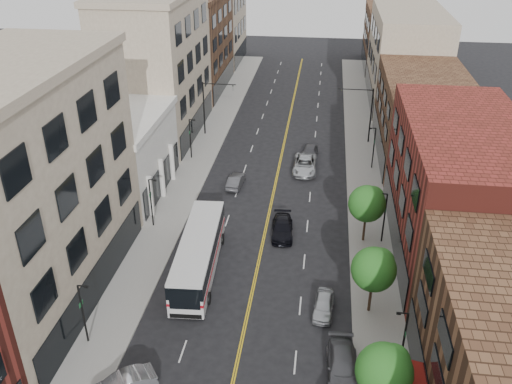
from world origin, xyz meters
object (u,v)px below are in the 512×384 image
at_px(car_lane_a, 282,228).
at_px(car_lane_b, 305,165).
at_px(car_parked_mid, 343,366).
at_px(city_bus, 199,252).
at_px(car_parked_far, 324,305).
at_px(car_lane_c, 310,152).
at_px(car_lane_behind, 236,181).

xyz_separation_m(car_lane_a, car_lane_b, (1.43, 14.20, 0.10)).
height_order(car_parked_mid, car_lane_b, car_lane_b).
bearing_deg(car_lane_b, city_bus, -110.80).
distance_m(car_parked_mid, car_parked_far, 6.35).
bearing_deg(car_parked_mid, car_lane_c, 93.19).
bearing_deg(car_parked_far, city_bus, 164.19).
distance_m(car_parked_mid, car_lane_behind, 28.55).
height_order(city_bus, car_lane_b, city_bus).
distance_m(city_bus, car_lane_a, 9.44).
height_order(car_lane_behind, car_lane_a, car_lane_a).
bearing_deg(car_parked_far, car_lane_c, 99.15).
xyz_separation_m(city_bus, car_lane_a, (6.57, 6.67, -1.22)).
relative_size(city_bus, car_parked_far, 3.38).
bearing_deg(car_lane_a, city_bus, -138.91).
relative_size(car_lane_a, car_lane_c, 1.12).
bearing_deg(car_lane_behind, city_bus, 91.87).
bearing_deg(car_parked_mid, city_bus, 137.09).
distance_m(car_parked_far, car_lane_b, 24.99).
bearing_deg(car_parked_mid, car_parked_far, 99.79).
distance_m(car_parked_far, car_lane_c, 28.77).
bearing_deg(car_lane_a, car_lane_b, 79.95).
bearing_deg(car_lane_behind, car_lane_a, 126.84).
distance_m(car_parked_far, car_lane_behind, 22.36).
height_order(car_lane_a, car_lane_c, car_lane_c).
height_order(car_parked_far, car_lane_a, car_lane_a).
distance_m(car_lane_behind, car_lane_a, 11.06).
xyz_separation_m(car_parked_mid, car_lane_c, (-3.68, 34.87, 0.00)).
bearing_deg(city_bus, car_lane_c, 67.85).
bearing_deg(car_lane_behind, car_parked_mid, 117.69).
bearing_deg(car_lane_b, car_lane_c, 84.10).
bearing_deg(car_lane_a, car_lane_c, 79.88).
distance_m(city_bus, car_lane_c, 26.12).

